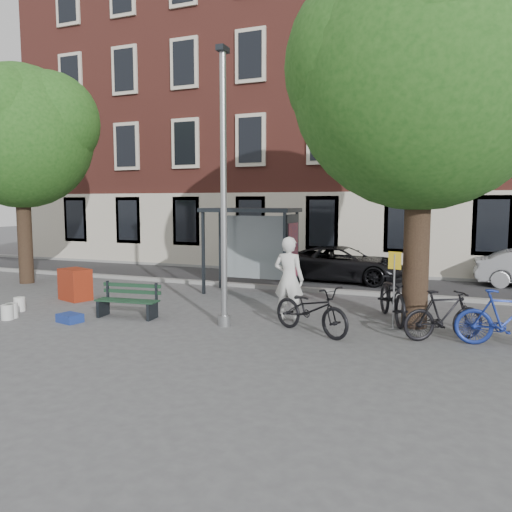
{
  "coord_description": "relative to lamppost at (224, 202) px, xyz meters",
  "views": [
    {
      "loc": [
        4.73,
        -10.03,
        2.76
      ],
      "look_at": [
        0.0,
        1.94,
        1.4
      ],
      "focal_mm": 35.0,
      "sensor_mm": 36.0,
      "label": 1
    }
  ],
  "objects": [
    {
      "name": "ground",
      "position": [
        0.0,
        0.0,
        -2.78
      ],
      "size": [
        90.0,
        90.0,
        0.0
      ],
      "primitive_type": "plane",
      "color": "#4C4C4F",
      "rests_on": "ground"
    },
    {
      "name": "road",
      "position": [
        0.0,
        7.0,
        -2.78
      ],
      "size": [
        40.0,
        4.0,
        0.01
      ],
      "primitive_type": "cube",
      "color": "#28282B",
      "rests_on": "ground"
    },
    {
      "name": "curb_near",
      "position": [
        0.0,
        5.0,
        -2.72
      ],
      "size": [
        40.0,
        0.25,
        0.12
      ],
      "primitive_type": "cube",
      "color": "gray",
      "rests_on": "ground"
    },
    {
      "name": "curb_far",
      "position": [
        0.0,
        9.0,
        -2.72
      ],
      "size": [
        40.0,
        0.25,
        0.12
      ],
      "primitive_type": "cube",
      "color": "gray",
      "rests_on": "ground"
    },
    {
      "name": "building_row",
      "position": [
        0.0,
        13.0,
        4.22
      ],
      "size": [
        30.0,
        8.0,
        14.0
      ],
      "primitive_type": "cube",
      "color": "brown",
      "rests_on": "ground"
    },
    {
      "name": "lamppost",
      "position": [
        0.0,
        0.0,
        0.0
      ],
      "size": [
        0.28,
        0.35,
        6.11
      ],
      "color": "#9EA0A3",
      "rests_on": "ground"
    },
    {
      "name": "tree_right",
      "position": [
        4.01,
        1.38,
        2.83
      ],
      "size": [
        5.76,
        5.6,
        8.2
      ],
      "color": "black",
      "rests_on": "ground"
    },
    {
      "name": "tree_left",
      "position": [
        -8.99,
        2.88,
        2.43
      ],
      "size": [
        5.18,
        4.86,
        7.4
      ],
      "color": "black",
      "rests_on": "ground"
    },
    {
      "name": "bus_shelter",
      "position": [
        -0.61,
        4.11,
        -0.87
      ],
      "size": [
        2.85,
        1.45,
        2.62
      ],
      "color": "#1E2328",
      "rests_on": "ground"
    },
    {
      "name": "painter",
      "position": [
        1.2,
        1.0,
        -1.79
      ],
      "size": [
        0.76,
        0.53,
        2.0
      ],
      "primitive_type": "imported",
      "rotation": [
        0.0,
        0.0,
        3.07
      ],
      "color": "silver",
      "rests_on": "ground"
    },
    {
      "name": "bench",
      "position": [
        -2.55,
        -0.08,
        -2.42
      ],
      "size": [
        1.6,
        0.67,
        0.8
      ],
      "rotation": [
        0.0,
        0.0,
        0.11
      ],
      "color": "#1E2328",
      "rests_on": "ground"
    },
    {
      "name": "bike_a",
      "position": [
        2.0,
        0.06,
        -2.26
      ],
      "size": [
        2.11,
        1.52,
        1.05
      ],
      "primitive_type": "imported",
      "rotation": [
        0.0,
        0.0,
        1.11
      ],
      "color": "black",
      "rests_on": "ground"
    },
    {
      "name": "bike_b",
      "position": [
        5.76,
        0.44,
        -2.22
      ],
      "size": [
        1.88,
        0.6,
        1.12
      ],
      "primitive_type": "imported",
      "rotation": [
        0.0,
        0.0,
        1.61
      ],
      "color": "navy",
      "rests_on": "ground"
    },
    {
      "name": "bike_c",
      "position": [
        3.48,
        1.91,
        -2.2
      ],
      "size": [
        1.5,
        2.36,
        1.17
      ],
      "primitive_type": "imported",
      "rotation": [
        0.0,
        0.0,
        0.35
      ],
      "color": "black",
      "rests_on": "ground"
    },
    {
      "name": "bike_d",
      "position": [
        4.63,
        0.54,
        -2.27
      ],
      "size": [
        1.73,
        1.29,
        1.03
      ],
      "primitive_type": "imported",
      "rotation": [
        0.0,
        0.0,
        2.1
      ],
      "color": "black",
      "rests_on": "ground"
    },
    {
      "name": "car_dark",
      "position": [
        1.16,
        7.42,
        -2.16
      ],
      "size": [
        4.6,
        2.3,
        1.25
      ],
      "primitive_type": "imported",
      "rotation": [
        0.0,
        0.0,
        1.52
      ],
      "color": "black",
      "rests_on": "ground"
    },
    {
      "name": "red_stand",
      "position": [
        -5.28,
        1.19,
        -2.33
      ],
      "size": [
        1.05,
        0.87,
        0.9
      ],
      "primitive_type": "cube",
      "rotation": [
        0.0,
        0.0,
        -0.34
      ],
      "color": "maroon",
      "rests_on": "ground"
    },
    {
      "name": "blue_crate",
      "position": [
        -3.5,
        -1.02,
        -2.68
      ],
      "size": [
        0.63,
        0.52,
        0.2
      ],
      "primitive_type": "cube",
      "rotation": [
        0.0,
        0.0,
        -0.25
      ],
      "color": "navy",
      "rests_on": "ground"
    },
    {
      "name": "bucket_a",
      "position": [
        -5.07,
        -1.36,
        -2.6
      ],
      "size": [
        0.29,
        0.29,
        0.36
      ],
      "primitive_type": "cylinder",
      "rotation": [
        0.0,
        0.0,
        -0.04
      ],
      "color": "silver",
      "rests_on": "ground"
    },
    {
      "name": "bucket_b",
      "position": [
        -5.1,
        -1.2,
        -2.6
      ],
      "size": [
        0.36,
        0.36,
        0.36
      ],
      "primitive_type": "cylinder",
      "rotation": [
        0.0,
        0.0,
        0.37
      ],
      "color": "silver",
      "rests_on": "ground"
    },
    {
      "name": "bucket_c",
      "position": [
        -5.56,
        -0.54,
        -2.6
      ],
      "size": [
        0.34,
        0.34,
        0.36
      ],
      "primitive_type": "cylinder",
      "rotation": [
        0.0,
        0.0,
        0.26
      ],
      "color": "silver",
      "rests_on": "ground"
    },
    {
      "name": "notice_sign",
      "position": [
        3.58,
        1.16,
        -1.58
      ],
      "size": [
        0.29,
        0.13,
        1.71
      ],
      "rotation": [
        0.0,
        0.0,
        -0.36
      ],
      "color": "#9EA0A3",
      "rests_on": "ground"
    }
  ]
}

